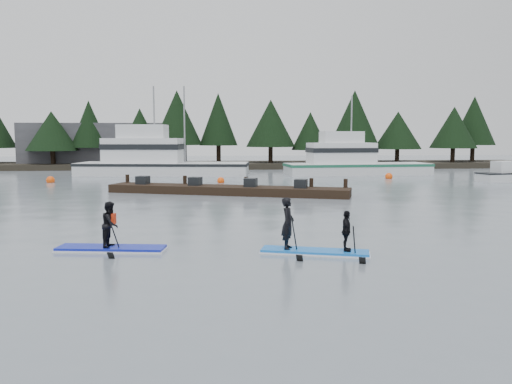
{
  "coord_description": "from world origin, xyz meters",
  "views": [
    {
      "loc": [
        -1.78,
        -14.77,
        3.36
      ],
      "look_at": [
        0.0,
        6.0,
        1.1
      ],
      "focal_mm": 35.0,
      "sensor_mm": 36.0,
      "label": 1
    }
  ],
  "objects": [
    {
      "name": "waterfront_building",
      "position": [
        -14.0,
        44.0,
        2.5
      ],
      "size": [
        18.0,
        6.0,
        5.0
      ],
      "primitive_type": "cube",
      "color": "#4C4C51",
      "rests_on": "ground"
    },
    {
      "name": "far_shore",
      "position": [
        0.0,
        42.0,
        0.3
      ],
      "size": [
        70.0,
        8.0,
        0.6
      ],
      "primitive_type": "cube",
      "color": "#2D281E",
      "rests_on": "ground"
    },
    {
      "name": "buoy_c",
      "position": [
        12.76,
        25.46,
        0.0
      ],
      "size": [
        0.61,
        0.61,
        0.61
      ],
      "primitive_type": "sphere",
      "color": "#FF510C",
      "rests_on": "ground"
    },
    {
      "name": "ground",
      "position": [
        0.0,
        0.0,
        0.0
      ],
      "size": [
        160.0,
        160.0,
        0.0
      ],
      "primitive_type": "plane",
      "color": "slate",
      "rests_on": "ground"
    },
    {
      "name": "buoy_a",
      "position": [
        -14.1,
        24.06,
        0.0
      ],
      "size": [
        0.62,
        0.62,
        0.62
      ],
      "primitive_type": "sphere",
      "color": "#FF510C",
      "rests_on": "ground"
    },
    {
      "name": "paddleboard_solo",
      "position": [
        -4.86,
        0.26,
        0.52
      ],
      "size": [
        3.29,
        1.31,
        1.9
      ],
      "rotation": [
        0.0,
        0.0,
        -0.15
      ],
      "color": "#121FAE",
      "rests_on": "ground"
    },
    {
      "name": "treeline",
      "position": [
        0.0,
        42.0,
        0.0
      ],
      "size": [
        60.0,
        4.0,
        8.0
      ],
      "primitive_type": null,
      "color": "black",
      "rests_on": "ground"
    },
    {
      "name": "fishing_boat_large",
      "position": [
        -6.8,
        31.42,
        0.66
      ],
      "size": [
        15.77,
        6.19,
        8.93
      ],
      "rotation": [
        0.0,
        0.0,
        -0.13
      ],
      "color": "silver",
      "rests_on": "ground"
    },
    {
      "name": "floating_dock",
      "position": [
        -1.0,
        15.06,
        0.25
      ],
      "size": [
        14.54,
        6.65,
        0.49
      ],
      "primitive_type": "cube",
      "rotation": [
        0.0,
        0.0,
        -0.33
      ],
      "color": "black",
      "rests_on": "ground"
    },
    {
      "name": "paddleboard_duo",
      "position": [
        1.12,
        -0.65,
        0.56
      ],
      "size": [
        3.2,
        1.73,
        2.13
      ],
      "rotation": [
        0.0,
        0.0,
        -0.29
      ],
      "color": "blue",
      "rests_on": "ground"
    },
    {
      "name": "buoy_b",
      "position": [
        -1.23,
        22.79,
        0.0
      ],
      "size": [
        0.54,
        0.54,
        0.54
      ],
      "primitive_type": "sphere",
      "color": "#FF510C",
      "rests_on": "ground"
    },
    {
      "name": "fishing_boat_medium",
      "position": [
        11.12,
        30.3,
        0.56
      ],
      "size": [
        13.43,
        4.69,
        8.03
      ],
      "rotation": [
        0.0,
        0.0,
        0.07
      ],
      "color": "silver",
      "rests_on": "ground"
    }
  ]
}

